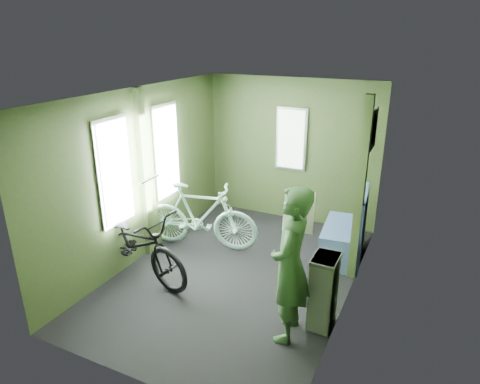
# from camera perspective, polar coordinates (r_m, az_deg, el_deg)

# --- Properties ---
(room) EXTENTS (4.00, 4.02, 2.31)m
(room) POSITION_cam_1_polar(r_m,az_deg,el_deg) (5.08, -0.67, 3.39)
(room) COLOR black
(room) RESTS_ON ground
(bicycle_black) EXTENTS (1.91, 1.11, 0.99)m
(bicycle_black) POSITION_cam_1_polar(r_m,az_deg,el_deg) (5.75, -13.32, -10.76)
(bicycle_black) COLOR black
(bicycle_black) RESTS_ON ground
(bicycle_mint) EXTENTS (1.75, 0.91, 1.05)m
(bicycle_mint) POSITION_cam_1_polar(r_m,az_deg,el_deg) (6.28, -5.17, -7.39)
(bicycle_mint) COLOR #9EDDC6
(bicycle_mint) RESTS_ON ground
(passenger) EXTENTS (0.45, 0.69, 1.63)m
(passenger) POSITION_cam_1_polar(r_m,az_deg,el_deg) (4.24, 6.73, -9.62)
(passenger) COLOR #2F512C
(passenger) RESTS_ON ground
(waste_box) EXTENTS (0.24, 0.34, 0.82)m
(waste_box) POSITION_cam_1_polar(r_m,az_deg,el_deg) (4.64, 11.06, -12.93)
(waste_box) COLOR gray
(waste_box) RESTS_ON ground
(bench_seat) EXTENTS (0.62, 0.99, 1.00)m
(bench_seat) POSITION_cam_1_polar(r_m,az_deg,el_deg) (6.04, 13.82, -6.01)
(bench_seat) COLOR navy
(bench_seat) RESTS_ON ground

